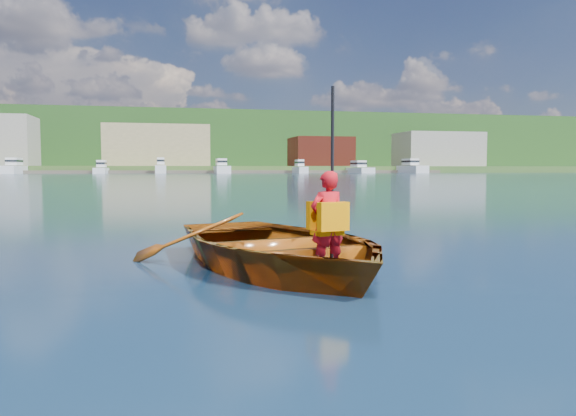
{
  "coord_description": "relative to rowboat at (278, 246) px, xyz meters",
  "views": [
    {
      "loc": [
        -1.52,
        -6.24,
        1.2
      ],
      "look_at": [
        -0.15,
        0.3,
        0.73
      ],
      "focal_mm": 35.0,
      "sensor_mm": 36.0,
      "label": 1
    }
  ],
  "objects": [
    {
      "name": "ground",
      "position": [
        0.27,
        -0.3,
        -0.28
      ],
      "size": [
        600.0,
        600.0,
        0.0
      ],
      "color": "#111E3F",
      "rests_on": "ground"
    },
    {
      "name": "rowboat",
      "position": [
        0.0,
        0.0,
        0.0
      ],
      "size": [
        3.89,
        4.73,
        0.85
      ],
      "color": "brown",
      "rests_on": "ground"
    },
    {
      "name": "child_paddler",
      "position": [
        0.38,
        -0.83,
        0.38
      ],
      "size": [
        0.44,
        0.41,
        1.99
      ],
      "color": "red",
      "rests_on": "ground"
    },
    {
      "name": "shoreline",
      "position": [
        0.27,
        236.31,
        10.05
      ],
      "size": [
        400.0,
        140.0,
        22.0
      ],
      "color": "#395B25",
      "rests_on": "ground"
    },
    {
      "name": "dock",
      "position": [
        -1.76,
        147.7,
        0.12
      ],
      "size": [
        160.03,
        10.59,
        0.8
      ],
      "color": "brown",
      "rests_on": "ground"
    },
    {
      "name": "waterfront_buildings",
      "position": [
        -7.47,
        164.7,
        7.47
      ],
      "size": [
        202.0,
        16.0,
        14.0
      ],
      "color": "maroon",
      "rests_on": "ground"
    },
    {
      "name": "marina_yachts",
      "position": [
        -5.66,
        143.04,
        1.14
      ],
      "size": [
        144.73,
        13.89,
        4.41
      ],
      "color": "silver",
      "rests_on": "ground"
    },
    {
      "name": "hillside_trees",
      "position": [
        -17.54,
        232.39,
        17.05
      ],
      "size": [
        307.15,
        86.25,
        26.27
      ],
      "color": "#382314",
      "rests_on": "ground"
    }
  ]
}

